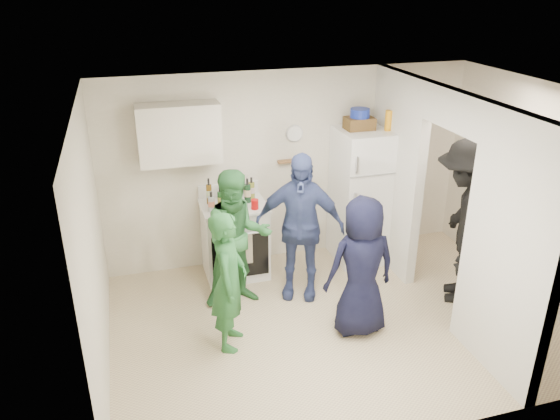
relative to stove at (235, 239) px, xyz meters
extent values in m
plane|color=beige|center=(0.82, -1.37, -0.48)|extent=(4.80, 4.80, 0.00)
plane|color=silver|center=(0.82, 0.33, 0.77)|extent=(4.80, 0.00, 4.80)
plane|color=silver|center=(0.82, -3.07, 0.77)|extent=(4.80, 0.00, 4.80)
plane|color=silver|center=(-1.58, -1.37, 0.77)|extent=(0.00, 3.40, 3.40)
plane|color=silver|center=(3.22, -1.37, 0.77)|extent=(0.00, 3.40, 3.40)
plane|color=white|center=(0.82, -1.37, 2.02)|extent=(4.80, 4.80, 0.00)
cube|color=silver|center=(2.02, -0.27, 0.77)|extent=(0.12, 1.20, 2.50)
cube|color=silver|center=(2.02, -2.47, 0.77)|extent=(0.12, 1.20, 2.50)
cube|color=silver|center=(2.02, -1.37, 1.82)|extent=(0.12, 1.00, 0.40)
cube|color=white|center=(0.00, 0.00, 0.00)|extent=(0.80, 0.67, 0.95)
cube|color=silver|center=(-0.58, 0.15, 1.37)|extent=(0.95, 0.34, 0.70)
cube|color=white|center=(1.72, -0.03, 0.41)|extent=(0.73, 0.71, 1.77)
cube|color=brown|center=(1.62, 0.02, 1.37)|extent=(0.35, 0.25, 0.15)
cylinder|color=#162A9B|center=(1.62, 0.02, 1.50)|extent=(0.24, 0.24, 0.11)
cylinder|color=orange|center=(1.94, -0.13, 1.42)|extent=(0.09, 0.09, 0.25)
cylinder|color=white|center=(0.87, 0.31, 1.22)|extent=(0.22, 0.02, 0.22)
cube|color=olive|center=(0.82, 0.28, 0.87)|extent=(0.35, 0.08, 0.03)
cube|color=black|center=(3.20, -1.17, 1.17)|extent=(0.03, 0.70, 0.80)
cube|color=white|center=(3.19, -1.17, 1.17)|extent=(0.04, 0.76, 0.86)
cube|color=white|center=(3.16, -1.17, 1.52)|extent=(0.04, 0.82, 0.18)
cylinder|color=yellow|center=(-0.12, -0.22, 0.60)|extent=(0.09, 0.09, 0.25)
cylinder|color=red|center=(0.22, -0.20, 0.54)|extent=(0.09, 0.09, 0.12)
imported|color=#2A6B2F|center=(-0.35, -1.41, 0.27)|extent=(0.52, 0.63, 1.49)
imported|color=#367C3C|center=(-0.10, -0.67, 0.34)|extent=(0.79, 0.62, 1.62)
imported|color=#3A4D7E|center=(0.62, -0.68, 0.41)|extent=(1.12, 0.81, 1.77)
imported|color=black|center=(1.01, -1.56, 0.29)|extent=(0.75, 0.49, 1.54)
imported|color=black|center=(2.39, -1.26, 0.49)|extent=(1.24, 1.44, 1.94)
cylinder|color=brown|center=(-0.28, 0.11, 0.64)|extent=(0.07, 0.07, 0.33)
cylinder|color=#1C5523|center=(-0.18, -0.09, 0.62)|extent=(0.06, 0.06, 0.29)
cylinder|color=white|center=(-0.10, 0.15, 0.61)|extent=(0.08, 0.08, 0.27)
cylinder|color=#642F11|center=(0.03, -0.05, 0.61)|extent=(0.06, 0.06, 0.26)
cylinder|color=#B4BEC7|center=(0.09, 0.19, 0.63)|extent=(0.06, 0.06, 0.31)
cylinder|color=#14391E|center=(0.19, 0.03, 0.63)|extent=(0.08, 0.08, 0.31)
cylinder|color=olive|center=(0.26, 0.15, 0.61)|extent=(0.08, 0.08, 0.27)
cylinder|color=silver|center=(-0.29, -0.13, 0.60)|extent=(0.08, 0.08, 0.25)
camera|label=1|loc=(-1.17, -6.05, 3.08)|focal=35.00mm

